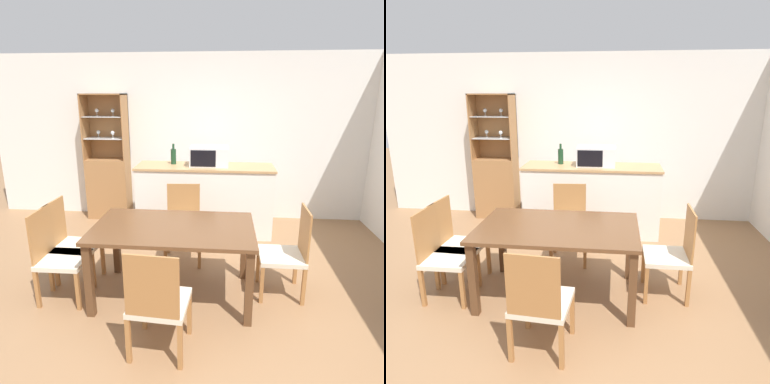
# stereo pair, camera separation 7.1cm
# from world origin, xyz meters

# --- Properties ---
(ground_plane) EXTENTS (18.00, 18.00, 0.00)m
(ground_plane) POSITION_xyz_m (0.00, 0.00, 0.00)
(ground_plane) COLOR #936B47
(wall_back) EXTENTS (6.80, 0.06, 2.55)m
(wall_back) POSITION_xyz_m (0.00, 2.63, 1.27)
(wall_back) COLOR white
(wall_back) RESTS_ON ground_plane
(kitchen_counter) EXTENTS (1.92, 0.60, 0.98)m
(kitchen_counter) POSITION_xyz_m (0.09, 1.92, 0.49)
(kitchen_counter) COLOR white
(kitchen_counter) RESTS_ON ground_plane
(display_cabinet) EXTENTS (0.65, 0.35, 1.96)m
(display_cabinet) POSITION_xyz_m (-1.48, 2.43, 0.61)
(display_cabinet) COLOR #A37042
(display_cabinet) RESTS_ON ground_plane
(dining_table) EXTENTS (1.53, 0.92, 0.74)m
(dining_table) POSITION_xyz_m (-0.11, 0.24, 0.64)
(dining_table) COLOR brown
(dining_table) RESTS_ON ground_plane
(dining_chair_side_left_far) EXTENTS (0.45, 0.45, 0.91)m
(dining_chair_side_left_far) POSITION_xyz_m (-1.21, 0.38, 0.44)
(dining_chair_side_left_far) COLOR beige
(dining_chair_side_left_far) RESTS_ON ground_plane
(dining_chair_head_far) EXTENTS (0.46, 0.46, 0.91)m
(dining_chair_head_far) POSITION_xyz_m (-0.11, 1.04, 0.44)
(dining_chair_head_far) COLOR beige
(dining_chair_head_far) RESTS_ON ground_plane
(dining_chair_side_right_far) EXTENTS (0.43, 0.43, 0.91)m
(dining_chair_side_right_far) POSITION_xyz_m (0.99, 0.38, 0.44)
(dining_chair_side_right_far) COLOR beige
(dining_chair_side_right_far) RESTS_ON ground_plane
(dining_chair_side_left_near) EXTENTS (0.44, 0.44, 0.91)m
(dining_chair_side_left_near) POSITION_xyz_m (-1.21, 0.10, 0.44)
(dining_chair_side_left_near) COLOR beige
(dining_chair_side_left_near) RESTS_ON ground_plane
(dining_chair_head_near) EXTENTS (0.46, 0.46, 0.91)m
(dining_chair_head_near) POSITION_xyz_m (-0.11, -0.56, 0.44)
(dining_chair_head_near) COLOR beige
(dining_chair_head_near) RESTS_ON ground_plane
(microwave) EXTENTS (0.53, 0.39, 0.26)m
(microwave) POSITION_xyz_m (0.15, 1.95, 1.12)
(microwave) COLOR silver
(microwave) RESTS_ON kitchen_counter
(wine_bottle) EXTENTS (0.08, 0.08, 0.29)m
(wine_bottle) POSITION_xyz_m (-0.36, 2.00, 1.10)
(wine_bottle) COLOR #193D23
(wine_bottle) RESTS_ON kitchen_counter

